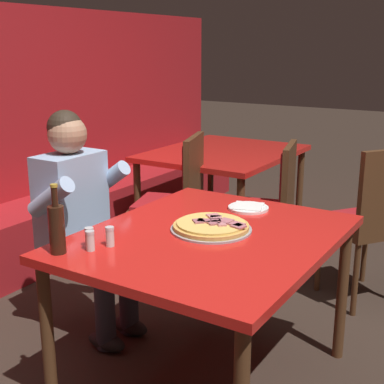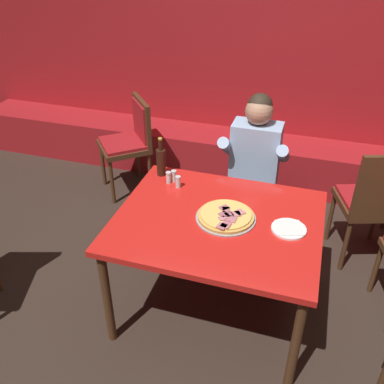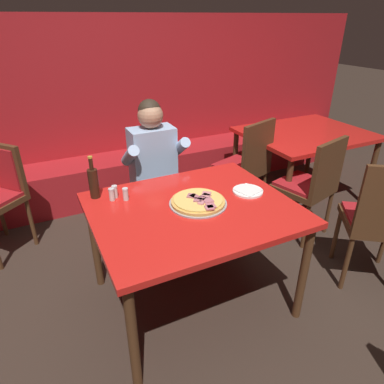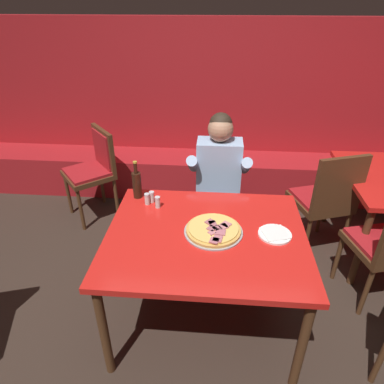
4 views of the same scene
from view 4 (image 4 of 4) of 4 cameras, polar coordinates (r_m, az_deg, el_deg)
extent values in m
plane|color=#33261E|center=(2.74, 1.99, -20.03)|extent=(24.00, 24.00, 0.00)
cube|color=#A3191E|center=(4.09, 3.85, 13.88)|extent=(6.80, 0.16, 1.90)
cube|color=#A3191E|center=(4.06, 3.40, 2.81)|extent=(6.46, 0.48, 0.46)
cylinder|color=#4C2D19|center=(2.25, -14.47, -21.62)|extent=(0.06, 0.06, 0.74)
cylinder|color=#4C2D19|center=(2.22, 17.84, -23.22)|extent=(0.06, 0.06, 0.74)
cylinder|color=#4C2D19|center=(2.88, -9.00, -7.20)|extent=(0.06, 0.06, 0.74)
cylinder|color=#4C2D19|center=(2.86, 14.35, -8.21)|extent=(0.06, 0.06, 0.74)
cube|color=red|center=(2.20, 2.34, -7.35)|extent=(1.27, 1.05, 0.04)
cylinder|color=#9E9EA3|center=(2.20, 3.58, -6.60)|extent=(0.38, 0.38, 0.01)
cylinder|color=gold|center=(2.19, 3.59, -6.31)|extent=(0.35, 0.35, 0.02)
cylinder|color=#E5BC5B|center=(2.19, 3.60, -6.02)|extent=(0.32, 0.32, 0.01)
cube|color=#A85B66|center=(2.21, 3.46, -5.30)|extent=(0.06, 0.07, 0.01)
cube|color=#C6757A|center=(2.13, 3.32, -6.79)|extent=(0.06, 0.06, 0.01)
cube|color=#B76670|center=(2.14, 4.77, -6.68)|extent=(0.07, 0.07, 0.01)
cube|color=#B76670|center=(2.09, 4.30, -7.78)|extent=(0.07, 0.07, 0.01)
cube|color=#A85B66|center=(2.22, 3.02, -5.01)|extent=(0.07, 0.07, 0.01)
cube|color=#A85B66|center=(2.16, 3.30, -6.17)|extent=(0.07, 0.07, 0.01)
cube|color=#A85B66|center=(2.17, 4.18, -6.02)|extent=(0.07, 0.07, 0.01)
cube|color=#C6757A|center=(2.19, 5.23, -5.76)|extent=(0.07, 0.07, 0.01)
cube|color=#C6757A|center=(2.21, 5.70, -5.40)|extent=(0.08, 0.08, 0.01)
cube|color=#B76670|center=(2.07, 3.72, -8.07)|extent=(0.06, 0.07, 0.01)
cylinder|color=white|center=(2.23, 13.63, -6.87)|extent=(0.21, 0.21, 0.01)
cube|color=white|center=(2.23, 13.66, -6.67)|extent=(0.19, 0.19, 0.01)
cylinder|color=black|center=(2.55, -9.14, 1.13)|extent=(0.07, 0.07, 0.20)
cylinder|color=black|center=(2.48, -9.40, 3.95)|extent=(0.03, 0.03, 0.08)
cylinder|color=#B29933|center=(2.46, -9.49, 4.91)|extent=(0.03, 0.03, 0.01)
cylinder|color=silver|center=(2.50, -6.71, -0.96)|extent=(0.04, 0.04, 0.07)
cylinder|color=#516B33|center=(2.51, -6.69, -1.24)|extent=(0.03, 0.03, 0.04)
cylinder|color=silver|center=(2.48, -6.76, -0.12)|extent=(0.04, 0.04, 0.01)
cylinder|color=silver|center=(2.44, -5.74, -1.83)|extent=(0.04, 0.04, 0.07)
cylinder|color=#28231E|center=(2.44, -5.72, -2.12)|extent=(0.03, 0.03, 0.04)
cylinder|color=silver|center=(2.41, -5.79, -0.97)|extent=(0.04, 0.04, 0.01)
cylinder|color=silver|center=(2.48, -7.48, -1.30)|extent=(0.04, 0.04, 0.07)
cylinder|color=silver|center=(2.49, -7.46, -1.59)|extent=(0.03, 0.03, 0.04)
cylinder|color=silver|center=(2.46, -7.55, -0.45)|extent=(0.04, 0.04, 0.01)
ellipsoid|color=black|center=(3.14, 2.02, -10.69)|extent=(0.11, 0.24, 0.09)
ellipsoid|color=black|center=(3.14, 5.73, -10.84)|extent=(0.11, 0.24, 0.09)
cylinder|color=#282833|center=(3.02, 2.08, -8.05)|extent=(0.11, 0.11, 0.43)
cylinder|color=#282833|center=(3.02, 5.91, -8.20)|extent=(0.11, 0.11, 0.43)
cube|color=#282833|center=(2.94, 4.23, -2.64)|extent=(0.34, 0.40, 0.12)
cube|color=#9EBCE0|center=(2.98, 4.49, 3.82)|extent=(0.38, 0.22, 0.52)
cylinder|color=#9EBCE0|center=(2.88, 0.14, 4.71)|extent=(0.09, 0.30, 0.25)
cylinder|color=#9EBCE0|center=(2.88, 8.92, 4.34)|extent=(0.09, 0.30, 0.25)
sphere|color=tan|center=(2.84, 4.79, 10.43)|extent=(0.21, 0.21, 0.21)
sphere|color=#2D2319|center=(2.84, 4.82, 11.20)|extent=(0.19, 0.19, 0.19)
cylinder|color=#4C2D19|center=(2.52, 28.98, -22.98)|extent=(0.04, 0.04, 0.47)
cylinder|color=#4C2D19|center=(3.90, -19.89, -0.37)|extent=(0.04, 0.04, 0.47)
cylinder|color=#4C2D19|center=(3.58, -18.00, -2.91)|extent=(0.04, 0.04, 0.47)
cylinder|color=#4C2D19|center=(3.99, -14.78, 1.24)|extent=(0.04, 0.04, 0.47)
cylinder|color=#4C2D19|center=(3.68, -12.50, -1.08)|extent=(0.04, 0.04, 0.47)
cube|color=#4C2D19|center=(3.66, -16.88, 2.74)|extent=(0.62, 0.62, 0.05)
cube|color=#A3191E|center=(3.64, -16.97, 3.29)|extent=(0.57, 0.57, 0.03)
cube|color=#4C2D19|center=(3.62, -14.49, 6.97)|extent=(0.32, 0.36, 0.43)
cube|color=#A3191E|center=(3.61, -14.85, 6.87)|extent=(0.25, 0.29, 0.36)
cylinder|color=#4C2D19|center=(3.31, 28.72, -8.83)|extent=(0.04, 0.04, 0.44)
cylinder|color=#4C2D19|center=(3.10, 23.08, -10.06)|extent=(0.04, 0.04, 0.44)
cylinder|color=#4C2D19|center=(2.88, 26.96, -14.69)|extent=(0.04, 0.04, 0.44)
cube|color=#4C2D19|center=(2.95, 29.05, -7.95)|extent=(0.54, 0.54, 0.05)
cube|color=#A3191E|center=(2.92, 29.24, -7.33)|extent=(0.50, 0.50, 0.03)
cylinder|color=#4C2D19|center=(3.61, 20.69, -3.11)|extent=(0.04, 0.04, 0.47)
cylinder|color=#4C2D19|center=(3.42, 15.36, -4.05)|extent=(0.04, 0.04, 0.47)
cylinder|color=#4C2D19|center=(3.36, 24.09, -6.52)|extent=(0.04, 0.04, 0.47)
cylinder|color=#4C2D19|center=(3.16, 18.51, -7.78)|extent=(0.04, 0.04, 0.47)
cube|color=#4C2D19|center=(3.24, 20.46, -1.54)|extent=(0.56, 0.56, 0.05)
cube|color=#A3191E|center=(3.22, 20.58, -0.94)|extent=(0.51, 0.51, 0.03)
cube|color=#4C2D19|center=(2.98, 23.38, 0.97)|extent=(0.43, 0.18, 0.50)
cube|color=#A3191E|center=(3.00, 23.12, 1.20)|extent=(0.35, 0.14, 0.42)
cylinder|color=#4C2D19|center=(3.03, 26.30, -8.35)|extent=(0.06, 0.06, 0.74)
cylinder|color=#4C2D19|center=(3.73, 22.04, 0.22)|extent=(0.06, 0.06, 0.74)
camera|label=1|loc=(2.18, -65.22, -1.35)|focal=50.00mm
camera|label=2|loc=(0.61, 138.66, 1.45)|focal=40.00mm
camera|label=3|loc=(0.93, -76.02, -9.41)|focal=32.00mm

